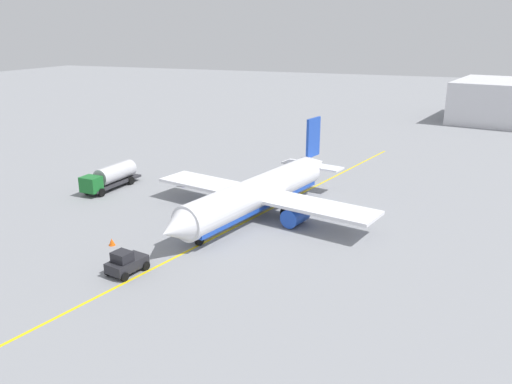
# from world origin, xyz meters

# --- Properties ---
(ground_plane) EXTENTS (400.00, 400.00, 0.00)m
(ground_plane) POSITION_xyz_m (0.00, 0.00, 0.00)
(ground_plane) COLOR gray
(airplane) EXTENTS (31.54, 28.77, 9.73)m
(airplane) POSITION_xyz_m (-0.47, 0.11, 2.69)
(airplane) COLOR white
(airplane) RESTS_ON ground
(fuel_tanker) EXTENTS (9.96, 3.30, 3.15)m
(fuel_tanker) POSITION_xyz_m (-2.97, -22.52, 1.72)
(fuel_tanker) COLOR #2D2D33
(fuel_tanker) RESTS_ON ground
(pushback_tug) EXTENTS (3.93, 2.93, 2.20)m
(pushback_tug) POSITION_xyz_m (17.78, -5.50, 1.01)
(pushback_tug) COLOR #232328
(pushback_tug) RESTS_ON ground
(refueling_worker) EXTENTS (0.54, 0.62, 1.71)m
(refueling_worker) POSITION_xyz_m (-7.22, -13.59, 0.82)
(refueling_worker) COLOR navy
(refueling_worker) RESTS_ON ground
(safety_cone_nose) EXTENTS (0.67, 0.67, 0.74)m
(safety_cone_nose) POSITION_xyz_m (13.13, -10.52, 0.37)
(safety_cone_nose) COLOR #F2590F
(safety_cone_nose) RESTS_ON ground
(distant_hangar) EXTENTS (28.75, 24.33, 9.51)m
(distant_hangar) POSITION_xyz_m (-81.62, 30.05, 4.75)
(distant_hangar) COLOR silver
(distant_hangar) RESTS_ON ground
(taxi_line_marking) EXTENTS (79.31, 18.83, 0.01)m
(taxi_line_marking) POSITION_xyz_m (0.00, 0.00, 0.01)
(taxi_line_marking) COLOR yellow
(taxi_line_marking) RESTS_ON ground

